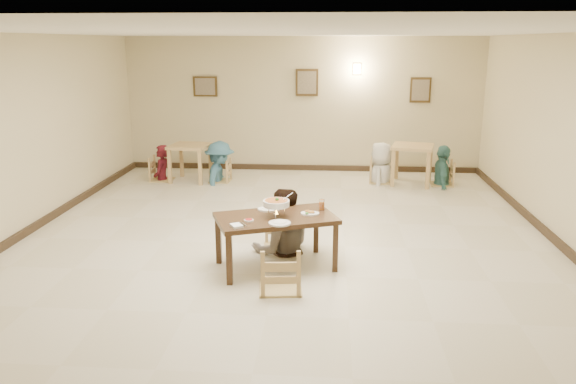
# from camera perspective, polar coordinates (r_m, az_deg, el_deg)

# --- Properties ---
(floor) EXTENTS (10.00, 10.00, 0.00)m
(floor) POSITION_cam_1_polar(r_m,az_deg,el_deg) (8.25, -0.42, -5.35)
(floor) COLOR beige
(floor) RESTS_ON ground
(ceiling) EXTENTS (10.00, 10.00, 0.00)m
(ceiling) POSITION_cam_1_polar(r_m,az_deg,el_deg) (7.74, -0.47, 15.96)
(ceiling) COLOR white
(ceiling) RESTS_ON wall_back
(wall_back) EXTENTS (10.00, 0.00, 10.00)m
(wall_back) POSITION_cam_1_polar(r_m,az_deg,el_deg) (12.80, 1.47, 8.84)
(wall_back) COLOR beige
(wall_back) RESTS_ON floor
(wall_front) EXTENTS (10.00, 0.00, 10.00)m
(wall_front) POSITION_cam_1_polar(r_m,az_deg,el_deg) (3.11, -8.41, -11.31)
(wall_front) COLOR beige
(wall_front) RESTS_ON floor
(wall_left) EXTENTS (0.00, 10.00, 10.00)m
(wall_left) POSITION_cam_1_polar(r_m,az_deg,el_deg) (9.11, -26.48, 4.78)
(wall_left) COLOR beige
(wall_left) RESTS_ON floor
(baseboard_back) EXTENTS (8.00, 0.06, 0.12)m
(baseboard_back) POSITION_cam_1_polar(r_m,az_deg,el_deg) (13.00, 1.42, 2.51)
(baseboard_back) COLOR #332518
(baseboard_back) RESTS_ON floor
(baseboard_left) EXTENTS (0.06, 10.00, 0.12)m
(baseboard_left) POSITION_cam_1_polar(r_m,az_deg,el_deg) (9.42, -25.32, -3.85)
(baseboard_left) COLOR #332518
(baseboard_left) RESTS_ON floor
(baseboard_right) EXTENTS (0.06, 10.00, 0.12)m
(baseboard_right) POSITION_cam_1_polar(r_m,az_deg,el_deg) (8.85, 26.25, -5.13)
(baseboard_right) COLOR #332518
(baseboard_right) RESTS_ON floor
(picture_a) EXTENTS (0.55, 0.04, 0.45)m
(picture_a) POSITION_cam_1_polar(r_m,az_deg,el_deg) (13.02, -8.41, 10.56)
(picture_a) COLOR #3E2D15
(picture_a) RESTS_ON wall_back
(picture_b) EXTENTS (0.50, 0.04, 0.60)m
(picture_b) POSITION_cam_1_polar(r_m,az_deg,el_deg) (12.71, 1.93, 11.06)
(picture_b) COLOR #3E2D15
(picture_b) RESTS_ON wall_back
(picture_c) EXTENTS (0.45, 0.04, 0.55)m
(picture_c) POSITION_cam_1_polar(r_m,az_deg,el_deg) (12.86, 13.31, 10.05)
(picture_c) COLOR #3E2D15
(picture_c) RESTS_ON wall_back
(wall_sconce) EXTENTS (0.16, 0.05, 0.22)m
(wall_sconce) POSITION_cam_1_polar(r_m,az_deg,el_deg) (12.69, 7.03, 12.31)
(wall_sconce) COLOR #FFD88C
(wall_sconce) RESTS_ON wall_back
(main_table) EXTENTS (1.70, 1.34, 0.70)m
(main_table) POSITION_cam_1_polar(r_m,az_deg,el_deg) (7.25, -1.25, -3.06)
(main_table) COLOR #3E2818
(main_table) RESTS_ON floor
(chair_far) EXTENTS (0.43, 0.43, 0.92)m
(chair_far) POSITION_cam_1_polar(r_m,az_deg,el_deg) (7.97, -0.86, -2.62)
(chair_far) COLOR tan
(chair_far) RESTS_ON floor
(chair_near) EXTENTS (0.50, 0.50, 1.07)m
(chair_near) POSITION_cam_1_polar(r_m,az_deg,el_deg) (6.63, -0.80, -5.65)
(chair_near) COLOR tan
(chair_near) RESTS_ON floor
(main_diner) EXTENTS (1.02, 0.88, 1.82)m
(main_diner) POSITION_cam_1_polar(r_m,az_deg,el_deg) (7.76, -0.59, 0.34)
(main_diner) COLOR gray
(main_diner) RESTS_ON floor
(curry_warmer) EXTENTS (0.38, 0.34, 0.30)m
(curry_warmer) POSITION_cam_1_polar(r_m,az_deg,el_deg) (7.15, -1.20, -1.16)
(curry_warmer) COLOR silver
(curry_warmer) RESTS_ON main_table
(rice_plate_far) EXTENTS (0.29, 0.29, 0.07)m
(rice_plate_far) POSITION_cam_1_polar(r_m,az_deg,el_deg) (7.48, -1.99, -1.74)
(rice_plate_far) COLOR white
(rice_plate_far) RESTS_ON main_table
(rice_plate_near) EXTENTS (0.27, 0.27, 0.06)m
(rice_plate_near) POSITION_cam_1_polar(r_m,az_deg,el_deg) (6.91, -0.85, -3.15)
(rice_plate_near) COLOR white
(rice_plate_near) RESTS_ON main_table
(fried_plate) EXTENTS (0.24, 0.24, 0.05)m
(fried_plate) POSITION_cam_1_polar(r_m,az_deg,el_deg) (7.30, 2.23, -2.14)
(fried_plate) COLOR white
(fried_plate) RESTS_ON main_table
(chili_dish) EXTENTS (0.12, 0.12, 0.02)m
(chili_dish) POSITION_cam_1_polar(r_m,az_deg,el_deg) (7.04, -4.01, -2.87)
(chili_dish) COLOR white
(chili_dish) RESTS_ON main_table
(napkin_cutlery) EXTENTS (0.21, 0.25, 0.03)m
(napkin_cutlery) POSITION_cam_1_polar(r_m,az_deg,el_deg) (6.83, -5.23, -3.42)
(napkin_cutlery) COLOR white
(napkin_cutlery) RESTS_ON main_table
(drink_glass) EXTENTS (0.07, 0.07, 0.15)m
(drink_glass) POSITION_cam_1_polar(r_m,az_deg,el_deg) (7.48, 3.45, -1.33)
(drink_glass) COLOR white
(drink_glass) RESTS_ON main_table
(bg_table_left) EXTENTS (0.87, 0.87, 0.78)m
(bg_table_left) POSITION_cam_1_polar(r_m,az_deg,el_deg) (12.05, -9.93, 4.12)
(bg_table_left) COLOR tan
(bg_table_left) RESTS_ON floor
(bg_table_right) EXTENTS (0.98, 0.98, 0.82)m
(bg_table_right) POSITION_cam_1_polar(r_m,az_deg,el_deg) (11.88, 12.54, 4.00)
(bg_table_right) COLOR tan
(bg_table_right) RESTS_ON floor
(bg_chair_ll) EXTENTS (0.46, 0.46, 0.97)m
(bg_chair_ll) POSITION_cam_1_polar(r_m,az_deg,el_deg) (12.24, -12.77, 3.37)
(bg_chair_ll) COLOR tan
(bg_chair_ll) RESTS_ON floor
(bg_chair_lr) EXTENTS (0.42, 0.42, 0.90)m
(bg_chair_lr) POSITION_cam_1_polar(r_m,az_deg,el_deg) (11.94, -6.97, 3.19)
(bg_chair_lr) COLOR tan
(bg_chair_lr) RESTS_ON floor
(bg_chair_rl) EXTENTS (0.45, 0.45, 0.95)m
(bg_chair_rl) POSITION_cam_1_polar(r_m,az_deg,el_deg) (11.92, 9.46, 3.19)
(bg_chair_rl) COLOR tan
(bg_chair_rl) RESTS_ON floor
(bg_chair_rr) EXTENTS (0.45, 0.45, 0.96)m
(bg_chair_rr) POSITION_cam_1_polar(r_m,az_deg,el_deg) (11.99, 15.46, 2.93)
(bg_chair_rr) COLOR tan
(bg_chair_rr) RESTS_ON floor
(bg_diner_a) EXTENTS (0.37, 0.56, 1.53)m
(bg_diner_a) POSITION_cam_1_polar(r_m,az_deg,el_deg) (12.18, -12.85, 4.67)
(bg_diner_a) COLOR #4F101A
(bg_diner_a) RESTS_ON floor
(bg_diner_b) EXTENTS (0.68, 1.13, 1.72)m
(bg_diner_b) POSITION_cam_1_polar(r_m,az_deg,el_deg) (11.86, -7.03, 5.12)
(bg_diner_b) COLOR teal
(bg_diner_b) RESTS_ON floor
(bg_diner_c) EXTENTS (0.71, 0.93, 1.70)m
(bg_diner_c) POSITION_cam_1_polar(r_m,az_deg,el_deg) (11.85, 9.54, 4.98)
(bg_diner_c) COLOR silver
(bg_diner_c) RESTS_ON floor
(bg_diner_d) EXTENTS (0.47, 1.00, 1.66)m
(bg_diner_d) POSITION_cam_1_polar(r_m,az_deg,el_deg) (11.92, 15.58, 4.59)
(bg_diner_d) COLOR teal
(bg_diner_d) RESTS_ON floor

